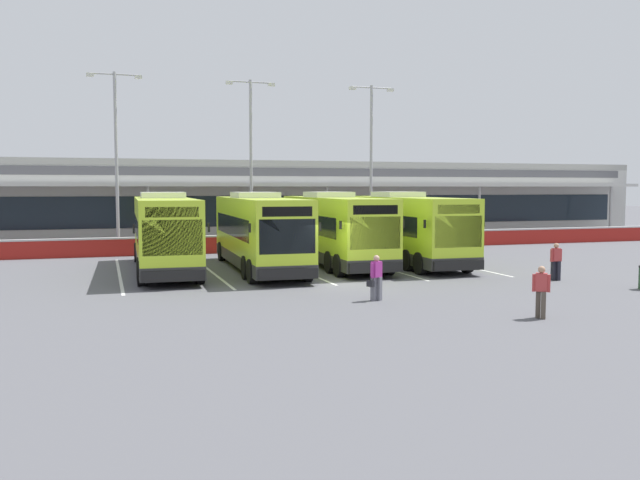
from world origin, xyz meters
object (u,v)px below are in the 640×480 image
object	(u,v)px
pedestrian_in_dark_coat	(541,290)
lamp_post_east	(371,154)
coach_bus_right_centre	(404,229)
lamp_post_west	(116,150)
coach_bus_leftmost	(164,234)
lamp_post_centre	(251,153)
coach_bus_centre	(334,230)
pedestrian_child	(556,260)
pedestrian_with_handbag	(376,277)
coach_bus_left_centre	(259,233)

from	to	relation	value
pedestrian_in_dark_coat	lamp_post_east	size ratio (longest dim) A/B	0.15
coach_bus_right_centre	lamp_post_west	xyz separation A→B (m)	(-14.33, 10.73, 4.50)
coach_bus_leftmost	lamp_post_centre	xyz separation A→B (m)	(6.57, 10.91, 4.50)
lamp_post_centre	coach_bus_leftmost	bearing A→B (deg)	-121.06
lamp_post_centre	lamp_post_east	world-z (taller)	same
coach_bus_centre	lamp_post_east	size ratio (longest dim) A/B	1.11
pedestrian_child	lamp_post_east	xyz separation A→B (m)	(-0.79, 19.13, 5.42)
pedestrian_with_handbag	lamp_post_east	xyz separation A→B (m)	(8.59, 21.53, 5.43)
pedestrian_child	lamp_post_west	xyz separation A→B (m)	(-17.70, 18.87, 5.42)
pedestrian_with_handbag	coach_bus_centre	bearing A→B (deg)	78.65
lamp_post_west	pedestrian_with_handbag	bearing A→B (deg)	-68.65
lamp_post_centre	pedestrian_with_handbag	bearing A→B (deg)	-90.44
coach_bus_right_centre	lamp_post_east	xyz separation A→B (m)	(2.58, 11.00, 4.50)
coach_bus_centre	coach_bus_right_centre	distance (m)	3.84
lamp_post_east	coach_bus_leftmost	bearing A→B (deg)	-144.46
coach_bus_centre	lamp_post_east	xyz separation A→B (m)	(6.40, 10.62, 4.50)
coach_bus_centre	pedestrian_in_dark_coat	bearing A→B (deg)	-84.98
coach_bus_left_centre	lamp_post_east	size ratio (longest dim) A/B	1.11
coach_bus_left_centre	pedestrian_child	distance (m)	13.71
pedestrian_with_handbag	lamp_post_east	world-z (taller)	lamp_post_east
coach_bus_leftmost	pedestrian_with_handbag	xyz separation A→B (m)	(6.41, -10.81, -0.93)
pedestrian_in_dark_coat	lamp_post_west	xyz separation A→B (m)	(-11.86, 25.84, 5.42)
pedestrian_child	lamp_post_west	size ratio (longest dim) A/B	0.15
pedestrian_child	coach_bus_left_centre	bearing A→B (deg)	146.19
lamp_post_centre	coach_bus_centre	bearing A→B (deg)	-79.40
coach_bus_leftmost	coach_bus_centre	world-z (taller)	same
pedestrian_child	pedestrian_in_dark_coat	bearing A→B (deg)	-129.95
coach_bus_centre	coach_bus_leftmost	bearing A→B (deg)	-179.39
pedestrian_with_handbag	pedestrian_child	bearing A→B (deg)	14.34
pedestrian_with_handbag	coach_bus_leftmost	bearing A→B (deg)	120.64
coach_bus_centre	pedestrian_child	xyz separation A→B (m)	(7.20, -8.51, -0.91)
coach_bus_leftmost	coach_bus_centre	bearing A→B (deg)	0.61
coach_bus_centre	coach_bus_right_centre	xyz separation A→B (m)	(3.83, -0.37, 0.00)
pedestrian_with_handbag	lamp_post_west	distance (m)	23.47
coach_bus_leftmost	pedestrian_in_dark_coat	distance (m)	18.35
coach_bus_left_centre	pedestrian_with_handbag	distance (m)	10.25
coach_bus_left_centre	coach_bus_centre	xyz separation A→B (m)	(4.17, 0.90, 0.00)
coach_bus_left_centre	lamp_post_west	world-z (taller)	lamp_post_west
coach_bus_right_centre	lamp_post_centre	size ratio (longest dim) A/B	1.11
coach_bus_centre	pedestrian_child	size ratio (longest dim) A/B	7.54
lamp_post_centre	coach_bus_right_centre	bearing A→B (deg)	-62.40
coach_bus_leftmost	coach_bus_centre	xyz separation A→B (m)	(8.59, 0.09, 0.00)
pedestrian_in_dark_coat	lamp_post_centre	xyz separation A→B (m)	(-3.38, 26.29, 5.42)
coach_bus_centre	lamp_post_east	distance (m)	13.20
pedestrian_child	lamp_post_centre	bearing A→B (deg)	115.51
pedestrian_with_handbag	pedestrian_in_dark_coat	xyz separation A→B (m)	(3.55, -4.57, 0.02)
pedestrian_in_dark_coat	coach_bus_centre	bearing A→B (deg)	95.02
coach_bus_right_centre	lamp_post_centre	xyz separation A→B (m)	(-5.85, 11.19, 4.50)
coach_bus_left_centre	pedestrian_in_dark_coat	size ratio (longest dim) A/B	7.54
coach_bus_left_centre	pedestrian_with_handbag	xyz separation A→B (m)	(1.98, -10.01, -0.93)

